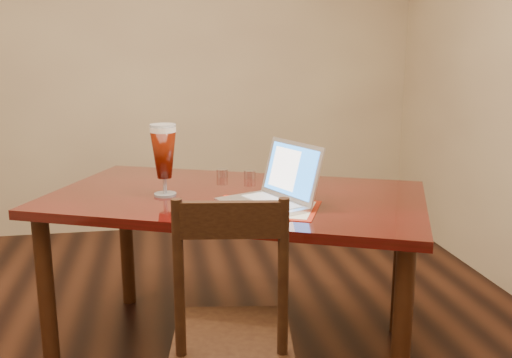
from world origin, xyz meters
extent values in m
cube|color=tan|center=(0.00, 2.50, 1.35)|extent=(4.50, 0.01, 2.70)
cube|color=#460A09|center=(0.54, 0.46, 0.77)|extent=(1.92, 1.54, 0.04)
cylinder|color=black|center=(-0.31, 0.40, 0.37)|extent=(0.07, 0.07, 0.75)
cylinder|color=black|center=(1.08, -0.20, 0.37)|extent=(0.07, 0.07, 0.75)
cylinder|color=black|center=(0.00, 1.12, 0.37)|extent=(0.07, 0.07, 0.75)
cylinder|color=black|center=(1.39, 0.51, 0.37)|extent=(0.07, 0.07, 0.75)
cube|color=#A7240F|center=(0.62, 0.21, 0.79)|extent=(0.53, 0.47, 0.00)
cube|color=white|center=(0.62, 0.21, 0.79)|extent=(0.48, 0.41, 0.00)
cube|color=silver|center=(0.61, 0.22, 0.80)|extent=(0.37, 0.43, 0.02)
cube|color=#B9B9BE|center=(0.66, 0.24, 0.81)|extent=(0.22, 0.32, 0.00)
cube|color=silver|center=(0.55, 0.19, 0.81)|extent=(0.10, 0.11, 0.00)
cube|color=silver|center=(0.76, 0.28, 0.93)|extent=(0.21, 0.36, 0.24)
cube|color=blue|center=(0.75, 0.28, 0.93)|extent=(0.18, 0.31, 0.20)
cube|color=white|center=(0.73, 0.32, 0.93)|extent=(0.11, 0.18, 0.17)
cylinder|color=silver|center=(0.22, 0.49, 0.80)|extent=(0.10, 0.10, 0.01)
cylinder|color=silver|center=(0.22, 0.49, 0.84)|extent=(0.02, 0.02, 0.07)
cylinder|color=white|center=(0.22, 0.49, 1.09)|extent=(0.11, 0.11, 0.02)
cylinder|color=silver|center=(0.22, 0.49, 1.11)|extent=(0.11, 0.11, 0.01)
cylinder|color=silver|center=(0.52, 0.83, 0.81)|extent=(0.06, 0.06, 0.04)
cylinder|color=silver|center=(0.66, 0.78, 0.81)|extent=(0.06, 0.06, 0.04)
cube|color=#311C0D|center=(0.43, -0.18, 0.43)|extent=(0.47, 0.45, 0.04)
cylinder|color=#311C0D|center=(0.25, -0.31, 0.72)|extent=(0.04, 0.04, 0.54)
cylinder|color=#311C0D|center=(0.58, -0.36, 0.72)|extent=(0.04, 0.04, 0.54)
cube|color=#311C0D|center=(0.41, -0.33, 0.91)|extent=(0.34, 0.08, 0.12)
camera|label=1|loc=(0.20, -2.05, 1.44)|focal=40.00mm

